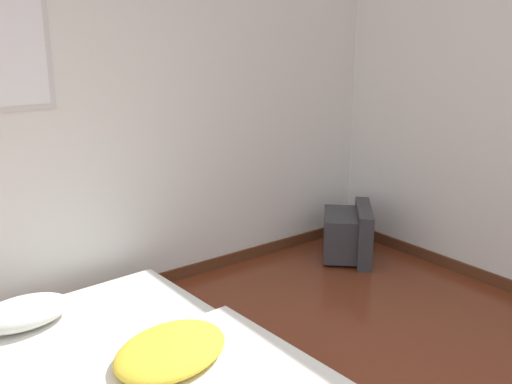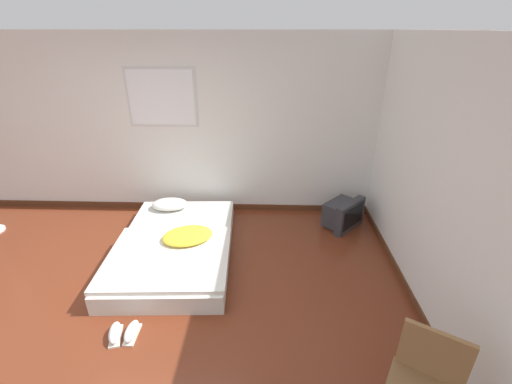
# 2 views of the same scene
# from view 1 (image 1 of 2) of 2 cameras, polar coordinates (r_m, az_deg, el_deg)

# --- Properties ---
(crt_tv) EXTENTS (0.64, 0.65, 0.43)m
(crt_tv) POSITION_cam_1_polar(r_m,az_deg,el_deg) (4.66, 9.32, -4.12)
(crt_tv) COLOR #333338
(crt_tv) RESTS_ON ground_plane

